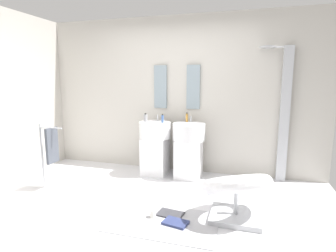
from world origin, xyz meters
The scene contains 16 objects.
ground_plane centered at (0.00, 0.00, -0.02)m, with size 4.80×3.60×0.04m, color silver.
rear_partition centered at (0.00, 1.65, 1.30)m, with size 4.80×0.10×2.60m, color beige.
pedestal_sink_left centered at (-0.28, 1.27, 0.49)m, with size 0.51×0.51×0.98m.
pedestal_sink_right centered at (0.28, 1.27, 0.49)m, with size 0.51×0.51×0.98m.
vanity_mirror_left centered at (-0.28, 1.58, 1.44)m, with size 0.22×0.03×0.72m, color #8C9EA8.
vanity_mirror_right centered at (0.28, 1.58, 1.44)m, with size 0.22×0.03×0.72m, color #8C9EA8.
shower_column centered at (1.68, 1.53, 1.08)m, with size 0.49×0.24×2.05m.
lounge_chair centered at (1.08, 0.10, 0.35)m, with size 1.05×1.05×0.65m.
towel_rack centered at (-1.48, 0.23, 0.63)m, with size 0.37×0.22×0.95m.
area_rug centered at (0.31, -0.20, 0.01)m, with size 1.20×0.75×0.01m, color #B2B2B7.
magazine_navy centered at (0.46, -0.22, 0.02)m, with size 0.26×0.18×0.03m, color navy.
magazine_charcoal centered at (0.35, -0.04, 0.02)m, with size 0.30×0.20×0.02m, color #38383D.
coffee_mug centered at (0.18, -0.15, 0.05)m, with size 0.07×0.07×0.09m, color white.
soap_bottle_blue centered at (-0.14, 1.22, 0.95)m, with size 0.04×0.04×0.14m.
soap_bottle_amber centered at (0.22, 1.42, 0.95)m, with size 0.04×0.04×0.15m.
soap_bottle_grey centered at (-0.44, 1.25, 0.95)m, with size 0.06×0.06×0.14m.
Camera 1 is at (1.15, -2.87, 1.55)m, focal length 29.10 mm.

